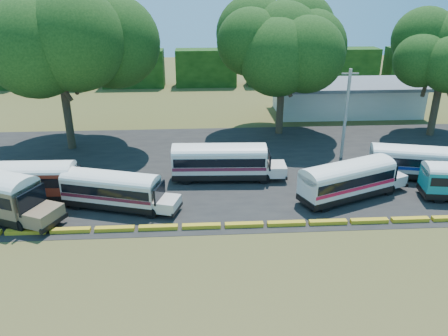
{
  "coord_description": "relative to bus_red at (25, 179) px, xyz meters",
  "views": [
    {
      "loc": [
        -1.57,
        -25.59,
        15.72
      ],
      "look_at": [
        0.39,
        6.0,
        2.43
      ],
      "focal_mm": 35.0,
      "sensor_mm": 36.0,
      "label": 1
    }
  ],
  "objects": [
    {
      "name": "ground",
      "position": [
        15.06,
        -6.1,
        -1.85
      ],
      "size": [
        160.0,
        160.0,
        0.0
      ],
      "primitive_type": "plane",
      "color": "#3F4B19",
      "rests_on": "ground"
    },
    {
      "name": "asphalt_strip",
      "position": [
        16.06,
        5.9,
        -1.84
      ],
      "size": [
        64.0,
        24.0,
        0.02
      ],
      "primitive_type": "cube",
      "color": "black",
      "rests_on": "ground"
    },
    {
      "name": "curb",
      "position": [
        15.06,
        -5.1,
        -1.7
      ],
      "size": [
        53.7,
        0.45,
        0.3
      ],
      "color": "gold",
      "rests_on": "ground"
    },
    {
      "name": "terminal_building",
      "position": [
        33.06,
        23.9,
        0.19
      ],
      "size": [
        19.0,
        9.0,
        4.0
      ],
      "color": "beige",
      "rests_on": "ground"
    },
    {
      "name": "treeline_backdrop",
      "position": [
        15.06,
        41.9,
        1.15
      ],
      "size": [
        130.0,
        4.0,
        6.0
      ],
      "color": "black",
      "rests_on": "ground"
    },
    {
      "name": "bus_red",
      "position": [
        0.0,
        0.0,
        0.0
      ],
      "size": [
        9.85,
        2.67,
        3.22
      ],
      "rotation": [
        0.0,
        0.0,
        -0.02
      ],
      "color": "black",
      "rests_on": "ground"
    },
    {
      "name": "bus_cream_west",
      "position": [
        7.05,
        -1.68,
        -0.19
      ],
      "size": [
        9.14,
        4.62,
        2.92
      ],
      "rotation": [
        0.0,
        0.0,
        -0.29
      ],
      "color": "black",
      "rests_on": "ground"
    },
    {
      "name": "bus_cream_east",
      "position": [
        15.45,
        3.14,
        -0.02
      ],
      "size": [
        9.94,
        2.84,
        3.24
      ],
      "rotation": [
        0.0,
        0.0,
        -0.04
      ],
      "color": "black",
      "rests_on": "ground"
    },
    {
      "name": "bus_white_red",
      "position": [
        25.2,
        -1.22,
        -0.07
      ],
      "size": [
        9.69,
        5.82,
        3.13
      ],
      "rotation": [
        0.0,
        0.0,
        0.4
      ],
      "color": "black",
      "rests_on": "ground"
    },
    {
      "name": "bus_white_blue",
      "position": [
        32.4,
        2.29,
        -0.16
      ],
      "size": [
        9.34,
        4.34,
        2.98
      ],
      "rotation": [
        0.0,
        0.0,
        -0.24
      ],
      "color": "black",
      "rests_on": "ground"
    },
    {
      "name": "tree_west",
      "position": [
        0.31,
        12.06,
        10.02
      ],
      "size": [
        13.67,
        13.67,
        16.91
      ],
      "color": "#332919",
      "rests_on": "ground"
    },
    {
      "name": "tree_center",
      "position": [
        22.77,
        15.72,
        8.32
      ],
      "size": [
        11.28,
        11.28,
        14.34
      ],
      "color": "#332919",
      "rests_on": "ground"
    },
    {
      "name": "tree_east",
      "position": [
        39.8,
        13.98,
        8.0
      ],
      "size": [
        9.09,
        9.09,
        13.25
      ],
      "color": "#332919",
      "rests_on": "ground"
    },
    {
      "name": "utility_pole",
      "position": [
        27.54,
        7.68,
        2.61
      ],
      "size": [
        1.6,
        0.3,
        8.68
      ],
      "color": "gray",
      "rests_on": "ground"
    }
  ]
}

